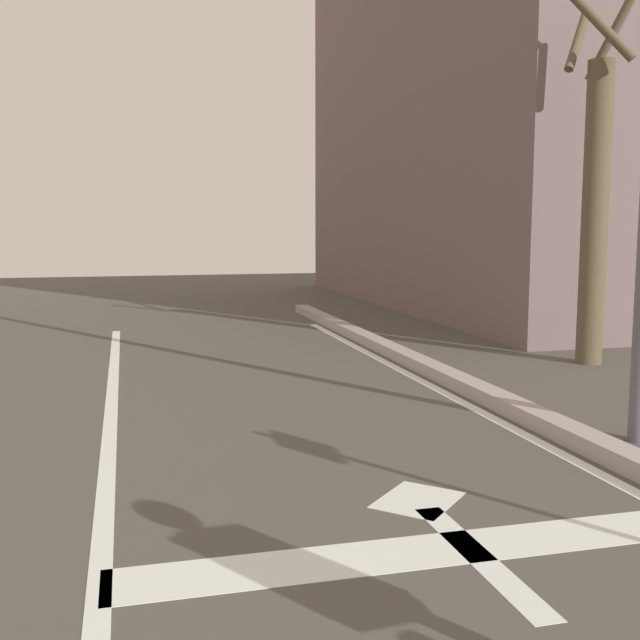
% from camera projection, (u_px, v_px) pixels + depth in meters
% --- Properties ---
extents(stop_bar, '(3.49, 0.40, 0.01)m').
position_uv_depth(stop_bar, '(437.00, 549.00, 4.04)').
color(stop_bar, silver).
rests_on(stop_bar, ground).
extents(lane_arrow_stem, '(0.16, 1.40, 0.01)m').
position_uv_depth(lane_arrow_stem, '(479.00, 556.00, 3.95)').
color(lane_arrow_stem, silver).
rests_on(lane_arrow_stem, ground).
extents(lane_arrow_head, '(0.71, 0.71, 0.01)m').
position_uv_depth(lane_arrow_head, '(418.00, 500.00, 4.77)').
color(lane_arrow_head, silver).
rests_on(lane_arrow_head, ground).
extents(roadside_tree, '(0.99, 0.98, 4.59)m').
position_uv_depth(roadside_tree, '(595.00, 199.00, 9.26)').
color(roadside_tree, brown).
rests_on(roadside_tree, ground).
extents(building_block, '(10.83, 11.88, 7.91)m').
position_uv_depth(building_block, '(614.00, 125.00, 16.91)').
color(building_block, '#6B5658').
rests_on(building_block, ground).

